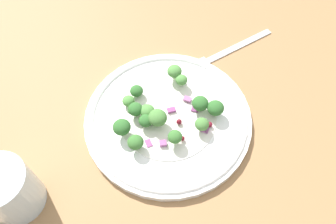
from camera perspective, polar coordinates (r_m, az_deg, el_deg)
name	(u,v)px	position (r cm, az deg, el deg)	size (l,w,h in cm)	color
ground_plane	(174,139)	(54.61, 1.07, -4.62)	(180.00, 180.00, 2.00)	olive
plate	(168,118)	(54.38, 0.00, -1.03)	(27.33, 27.33, 1.70)	white
dressing_pool	(168,117)	(54.00, 0.00, -0.79)	(15.85, 15.85, 0.20)	white
broccoli_floret_0	(136,108)	(52.99, -5.51, 0.62)	(2.40, 2.40, 2.43)	#ADD18E
broccoli_floret_1	(175,137)	(49.91, 1.21, -4.33)	(2.23, 2.23, 2.25)	#8EB77A
broccoli_floret_2	(147,111)	(52.77, -3.60, 0.14)	(2.40, 2.40, 2.43)	#8EB77A
broccoli_floret_3	(202,124)	(51.57, 5.86, -2.13)	(2.24, 2.24, 2.27)	#ADD18E
broccoli_floret_4	(174,71)	(56.75, 1.12, 7.00)	(2.49, 2.49, 2.52)	#9EC684
broccoli_floret_5	(146,121)	(51.90, -3.85, -1.52)	(2.23, 2.23, 2.26)	#ADD18E
broccoli_floret_6	(181,80)	(56.09, 2.32, 5.53)	(2.05, 2.05, 2.07)	#ADD18E
broccoli_floret_7	(158,118)	(51.47, -1.76, -0.96)	(2.97, 2.97, 3.01)	#9EC684
broccoli_floret_8	(122,127)	(51.14, -7.96, -2.63)	(2.78, 2.78, 2.81)	#ADD18E
broccoli_floret_9	(137,91)	(55.48, -5.44, 3.61)	(2.19, 2.19, 2.22)	#9EC684
broccoli_floret_10	(200,104)	(53.30, 5.57, 1.44)	(2.68, 2.68, 2.71)	#9EC684
broccoli_floret_11	(136,142)	(49.94, -5.61, -5.23)	(2.47, 2.47, 2.50)	#8EB77A
broccoli_floret_12	(128,101)	(54.59, -6.82, 1.87)	(2.05, 2.05, 2.07)	#ADD18E
broccoli_floret_13	(216,108)	(53.23, 8.19, 0.65)	(2.73, 2.73, 2.76)	#9EC684
cranberry_0	(145,123)	(53.02, -4.03, -1.87)	(0.95, 0.95, 0.95)	#4C0A14
cranberry_1	(180,122)	(52.74, 2.16, -1.80)	(0.88, 0.88, 0.88)	maroon
cranberry_2	(210,125)	(52.88, 7.20, -2.16)	(0.88, 0.88, 0.88)	maroon
cranberry_3	(182,138)	(51.32, 2.49, -4.57)	(0.74, 0.74, 0.74)	maroon
onion_bit_0	(149,143)	(51.59, -3.36, -5.41)	(1.31, 0.91, 0.31)	#843D75
onion_bit_1	(171,110)	(54.21, 0.58, 0.32)	(0.87, 1.34, 0.48)	#843D75
onion_bit_2	(163,143)	(51.06, -0.87, -5.40)	(0.91, 1.08, 0.59)	#934C84
onion_bit_3	(187,99)	(55.39, 3.37, 2.23)	(0.86, 1.27, 0.47)	#A35B93
onion_bit_4	(205,128)	(52.77, 6.42, -2.82)	(1.37, 1.27, 0.36)	#934C84
onion_bit_5	(195,109)	(54.80, 4.68, 0.56)	(1.27, 1.12, 0.46)	#843D75
fork	(227,51)	(64.95, 10.11, 10.25)	(11.30, 16.77, 0.50)	silver
water_glass	(8,190)	(50.43, -25.83, -12.03)	(7.69, 7.69, 8.52)	silver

